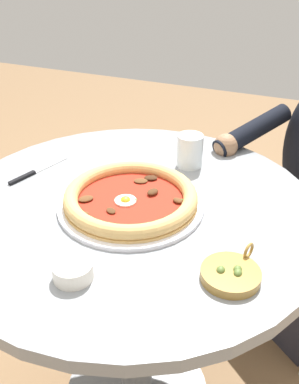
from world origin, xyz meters
TOP-DOWN VIEW (x-y plane):
  - dining_table at (0.00, 0.00)m, footprint 0.88×0.88m
  - pizza_on_plate at (0.01, 0.00)m, footprint 0.34×0.34m
  - water_glass at (-0.23, 0.06)m, footprint 0.07×0.07m
  - steak_knife at (-0.03, -0.30)m, footprint 0.19×0.06m
  - ramekin_capers at (0.27, -0.00)m, footprint 0.08×0.08m
  - olive_pan at (0.16, 0.27)m, footprint 0.13×0.11m

SIDE VIEW (x-z plane):
  - dining_table at x=0.00m, z-range 0.20..0.93m
  - steak_knife at x=-0.03m, z-range 0.73..0.73m
  - olive_pan at x=0.16m, z-range 0.71..0.76m
  - ramekin_capers at x=0.27m, z-range 0.73..0.76m
  - pizza_on_plate at x=0.01m, z-range 0.72..0.77m
  - water_glass at x=-0.23m, z-range 0.72..0.81m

